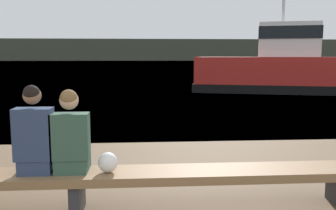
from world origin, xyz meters
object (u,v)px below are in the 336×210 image
object	(u,v)px
shopping_bag	(108,162)
tugboat_red	(280,70)
person_right	(71,137)
bench_main	(77,179)
person_left	(35,137)

from	to	relation	value
shopping_bag	tugboat_red	distance (m)	15.53
person_right	tugboat_red	bearing A→B (deg)	61.19
shopping_bag	tugboat_red	xyz separation A→B (m)	(7.16, 13.78, 0.49)
shopping_bag	bench_main	bearing A→B (deg)	175.66
person_left	tugboat_red	world-z (taller)	tugboat_red
person_right	shopping_bag	distance (m)	0.49
person_right	shopping_bag	size ratio (longest dim) A/B	4.09
bench_main	person_left	distance (m)	0.66
person_right	bench_main	bearing A→B (deg)	-7.26
person_left	bench_main	bearing A→B (deg)	-0.75
tugboat_red	person_right	bearing A→B (deg)	168.24
bench_main	tugboat_red	bearing A→B (deg)	61.37
shopping_bag	tugboat_red	world-z (taller)	tugboat_red
bench_main	shopping_bag	bearing A→B (deg)	-4.34
bench_main	shopping_bag	distance (m)	0.40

